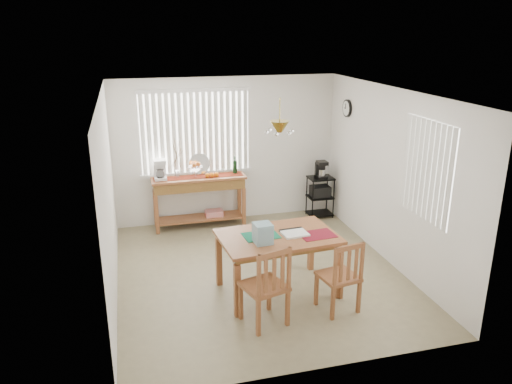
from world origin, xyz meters
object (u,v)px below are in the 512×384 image
object	(u,v)px
dining_table	(278,242)
sideboard	(200,189)
wire_cart	(320,193)
chair_right	(340,277)
cart_items	(321,170)
chair_left	(266,286)

from	to	relation	value
dining_table	sideboard	bearing A→B (deg)	104.16
wire_cart	chair_right	bearing A→B (deg)	-107.39
wire_cart	chair_right	size ratio (longest dim) A/B	0.79
sideboard	cart_items	xyz separation A→B (m)	(2.24, -0.08, 0.22)
sideboard	dining_table	distance (m)	2.65
cart_items	dining_table	bearing A→B (deg)	-122.57
chair_left	sideboard	bearing A→B (deg)	94.88
cart_items	dining_table	distance (m)	2.96
wire_cart	sideboard	bearing A→B (deg)	177.82
sideboard	cart_items	size ratio (longest dim) A/B	5.19
dining_table	chair_left	xyz separation A→B (m)	(-0.37, -0.73, -0.22)
sideboard	chair_right	xyz separation A→B (m)	(1.25, -3.24, -0.22)
wire_cart	cart_items	bearing A→B (deg)	90.00
wire_cart	chair_left	world-z (taller)	chair_left
dining_table	chair_right	xyz separation A→B (m)	(0.60, -0.67, -0.25)
wire_cart	chair_left	bearing A→B (deg)	-121.33
sideboard	chair_left	distance (m)	3.32
cart_items	dining_table	world-z (taller)	cart_items
chair_left	chair_right	bearing A→B (deg)	3.54
cart_items	chair_right	world-z (taller)	cart_items
chair_right	wire_cart	bearing A→B (deg)	72.61
cart_items	chair_right	xyz separation A→B (m)	(-0.99, -3.17, -0.43)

